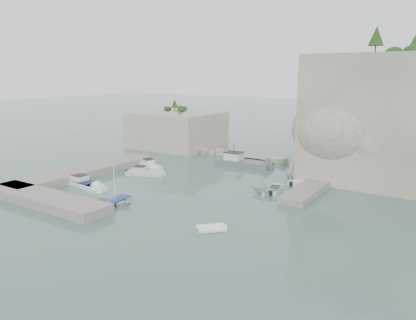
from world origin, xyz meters
The scene contains 21 objects.
ground centered at (0.00, 0.00, 0.00)m, with size 400.00×400.00×0.00m, color #4B716A.
cliff_east centered at (23.00, 23.00, 8.50)m, with size 26.00×22.00×17.00m, color beige.
cliff_terrace centered at (13.00, 18.00, 1.25)m, with size 8.00×10.00×2.50m, color beige.
outcrop_west centered at (-20.00, 25.00, 3.50)m, with size 16.00×14.00×7.00m, color beige.
quay_west centered at (-17.00, -1.00, 0.55)m, with size 5.00×24.00×1.10m, color #9E9689.
quay_south centered at (-10.00, -12.50, 0.55)m, with size 18.00×4.00×1.10m, color #9E9689.
ledge_east centered at (13.50, 10.00, 0.40)m, with size 3.00×16.00×0.80m, color #9E9689.
breakwater centered at (-1.00, 22.00, 0.70)m, with size 28.00×3.00×1.40m, color beige.
motorboat_a centered at (-12.00, 7.69, 0.00)m, with size 6.45×1.92×1.40m, color white, non-canonical shape.
motorboat_b centered at (-9.64, 3.95, 0.00)m, with size 6.05×1.98×1.40m, color silver, non-canonical shape.
motorboat_e centered at (-10.26, -5.56, 0.00)m, with size 4.88×2.00×0.70m, color white, non-canonical shape.
motorboat_d centered at (-12.48, -4.95, 0.00)m, with size 6.81×2.03×1.40m, color white, non-canonical shape.
rowboat centered at (-3.32, -8.12, 0.00)m, with size 3.09×4.32×0.90m, color white.
inflatable_dinghy centered at (10.08, -8.76, 0.00)m, with size 2.95×1.43×0.44m, color white, non-canonical shape.
tender_east_a centered at (9.14, 4.83, 0.00)m, with size 2.67×3.09×1.63m, color silver.
tender_east_b centered at (9.76, 6.44, 0.00)m, with size 4.06×1.38×0.70m, color silver, non-canonical shape.
tender_east_c centered at (11.29, 11.91, 0.00)m, with size 4.68×1.51×0.70m, color white, non-canonical shape.
tender_east_d centered at (10.43, 13.16, 0.00)m, with size 1.71×4.54×1.75m, color silver.
work_boat centered at (-0.49, 17.29, 0.00)m, with size 10.10×2.98×2.20m, color slate, non-canonical shape.
rowboat_mast centered at (-3.32, -8.12, 2.55)m, with size 0.10×0.10×4.20m, color white.
vegetation centered at (17.83, 24.40, 17.93)m, with size 53.48×13.88×13.40m.
Camera 1 is at (29.67, -39.11, 14.44)m, focal length 35.00 mm.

